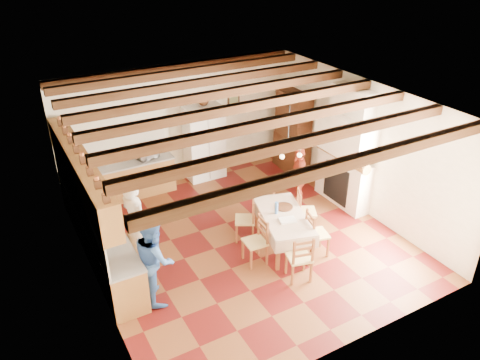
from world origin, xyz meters
name	(u,v)px	position (x,y,z in m)	size (l,w,h in m)	color
floor	(243,240)	(0.00, 0.00, -0.01)	(6.00, 6.50, 0.02)	#510F0D
ceiling	(243,102)	(0.00, 0.00, 3.01)	(6.00, 6.50, 0.02)	silver
wall_back	(178,123)	(0.00, 3.26, 1.50)	(6.00, 0.02, 3.00)	beige
wall_front	(357,270)	(0.00, -3.26, 1.50)	(6.00, 0.02, 3.00)	beige
wall_left	(87,217)	(-3.01, 0.00, 1.50)	(0.02, 6.50, 3.00)	beige
wall_right	(360,146)	(3.01, 0.00, 1.50)	(0.02, 6.50, 3.00)	beige
ceiling_beams	(243,107)	(0.00, 0.00, 2.91)	(6.00, 6.30, 0.16)	#34190E
lower_cabinets_left	(98,233)	(-2.70, 1.05, 0.43)	(0.60, 4.30, 0.86)	brown
lower_cabinets_back	(126,181)	(-1.55, 2.95, 0.43)	(2.30, 0.60, 0.86)	brown
countertop_left	(95,214)	(-2.70, 1.05, 0.88)	(0.62, 4.30, 0.04)	slate
countertop_back	(124,164)	(-1.55, 2.95, 0.88)	(2.34, 0.62, 0.04)	slate
backsplash_left	(77,204)	(-2.98, 1.05, 1.20)	(0.03, 4.30, 0.60)	beige
backsplash_back	(119,147)	(-1.55, 3.23, 1.20)	(2.30, 0.03, 0.60)	beige
upper_cabinets	(80,171)	(-2.83, 1.05, 1.85)	(0.35, 4.20, 0.70)	brown
fireplace	(344,149)	(2.72, 0.20, 1.40)	(0.56, 1.60, 2.80)	beige
wall_picture	(234,100)	(1.55, 3.23, 1.85)	(0.34, 0.03, 0.42)	#322014
refrigerator	(202,141)	(0.55, 3.08, 0.96)	(0.96, 0.79, 1.93)	white
hutch	(292,132)	(2.75, 2.22, 1.07)	(0.50, 1.18, 2.15)	#331B0C
dining_table	(284,218)	(0.62, -0.56, 0.64)	(1.27, 1.82, 0.73)	beige
chandelier	(288,145)	(0.62, -0.56, 2.25)	(0.47, 0.47, 0.03)	black
chair_left_near	(255,241)	(-0.16, -0.75, 0.48)	(0.42, 0.40, 0.96)	brown
chair_left_far	(245,219)	(0.06, 0.02, 0.48)	(0.42, 0.40, 0.96)	brown
chair_right_near	(317,233)	(1.05, -1.12, 0.48)	(0.42, 0.40, 0.96)	brown
chair_right_far	(306,211)	(1.35, -0.34, 0.48)	(0.42, 0.40, 0.96)	brown
chair_end_near	(299,257)	(0.30, -1.56, 0.48)	(0.42, 0.40, 0.96)	brown
chair_end_far	(268,201)	(0.88, 0.41, 0.48)	(0.42, 0.40, 0.96)	brown
person_man	(136,225)	(-2.15, 0.17, 0.96)	(0.70, 0.46, 1.92)	silver
person_woman_blue	(155,259)	(-2.15, -0.75, 0.81)	(0.79, 0.62, 1.63)	#365FAB
person_woman_red	(298,176)	(1.86, 0.68, 0.73)	(0.85, 0.35, 1.45)	#A0331D
microwave	(147,153)	(-0.98, 2.95, 1.04)	(0.49, 0.33, 0.27)	silver
fridge_vase	(203,99)	(0.62, 3.08, 2.07)	(0.28, 0.28, 0.29)	#331B0C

